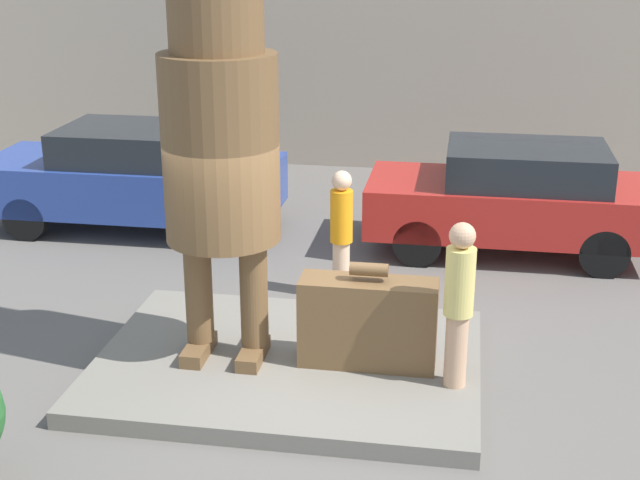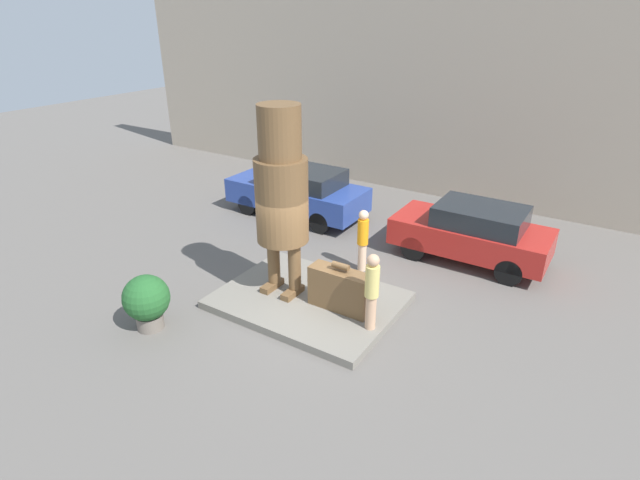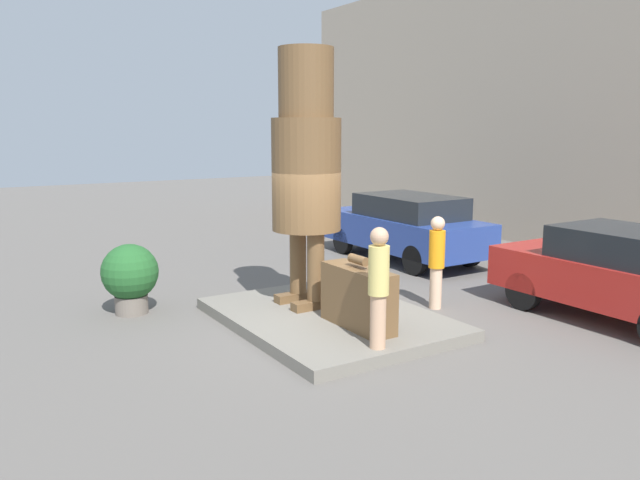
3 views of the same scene
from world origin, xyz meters
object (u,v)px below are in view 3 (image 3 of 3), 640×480
object	(u,v)px
planter_pot	(130,275)
parked_car_red	(621,273)
tourist	(379,283)
statue_figure	(306,158)
worker_hivis	(437,259)
parked_car_blue	(405,226)
giant_suitcase	(358,297)

from	to	relation	value
planter_pot	parked_car_red	bearing A→B (deg)	54.80
tourist	planter_pot	world-z (taller)	tourist
statue_figure	worker_hivis	size ratio (longest dim) A/B	2.58
statue_figure	parked_car_red	distance (m)	5.61
statue_figure	parked_car_blue	bearing A→B (deg)	121.12
tourist	parked_car_blue	world-z (taller)	tourist
giant_suitcase	parked_car_red	xyz separation A→B (m)	(1.62, 4.24, 0.18)
statue_figure	parked_car_blue	xyz separation A→B (m)	(-2.66, 4.41, -1.86)
parked_car_blue	parked_car_red	xyz separation A→B (m)	(5.79, -0.15, -0.02)
parked_car_red	worker_hivis	distance (m)	3.04
tourist	parked_car_red	size ratio (longest dim) A/B	0.42
parked_car_blue	planter_pot	bearing A→B (deg)	97.81
giant_suitcase	worker_hivis	bearing A→B (deg)	105.40
tourist	parked_car_red	bearing A→B (deg)	81.16
tourist	parked_car_blue	xyz separation A→B (m)	(-5.09, 4.70, -0.26)
tourist	worker_hivis	size ratio (longest dim) A/B	1.02
statue_figure	tourist	distance (m)	2.92
tourist	worker_hivis	xyz separation A→B (m)	(-1.51, 2.46, -0.20)
parked_car_blue	planter_pot	distance (m)	7.07
statue_figure	worker_hivis	distance (m)	2.97
tourist	parked_car_red	distance (m)	4.61
statue_figure	planter_pot	xyz separation A→B (m)	(-1.70, -2.59, -2.04)
statue_figure	worker_hivis	bearing A→B (deg)	67.19
planter_pot	parked_car_blue	bearing A→B (deg)	97.81
statue_figure	parked_car_red	xyz separation A→B (m)	(3.13, 4.26, -1.88)
tourist	giant_suitcase	bearing A→B (deg)	161.32
statue_figure	tourist	world-z (taller)	statue_figure
giant_suitcase	parked_car_red	world-z (taller)	parked_car_red
statue_figure	giant_suitcase	distance (m)	2.56
parked_car_red	worker_hivis	xyz separation A→B (m)	(-2.22, -2.08, 0.08)
parked_car_red	statue_figure	bearing A→B (deg)	53.67
statue_figure	planter_pot	bearing A→B (deg)	-123.27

